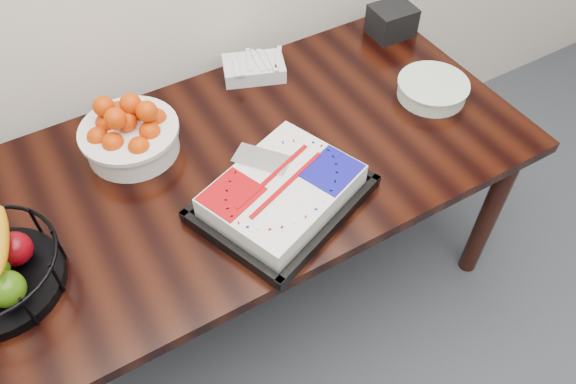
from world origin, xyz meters
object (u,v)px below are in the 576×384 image
plate_stack (432,89)px  napkin_box (392,21)px  table (245,177)px  tangerine_bowl (129,131)px  cake_tray (283,193)px

plate_stack → napkin_box: (0.11, 0.37, 0.03)m
plate_stack → napkin_box: bearing=74.1°
table → plate_stack: plate_stack is taller
tangerine_bowl → napkin_box: 1.08m
plate_stack → napkin_box: 0.39m
plate_stack → tangerine_bowl: bearing=164.5°
plate_stack → napkin_box: size_ratio=1.55×
tangerine_bowl → plate_stack: size_ratio=1.25×
cake_tray → napkin_box: size_ratio=3.60×
tangerine_bowl → plate_stack: bearing=-15.5°
napkin_box → tangerine_bowl: bearing=-174.7°
table → tangerine_bowl: size_ratio=5.94×
plate_stack → napkin_box: napkin_box is taller
cake_tray → tangerine_bowl: tangerine_bowl is taller
cake_tray → plate_stack: bearing=12.7°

